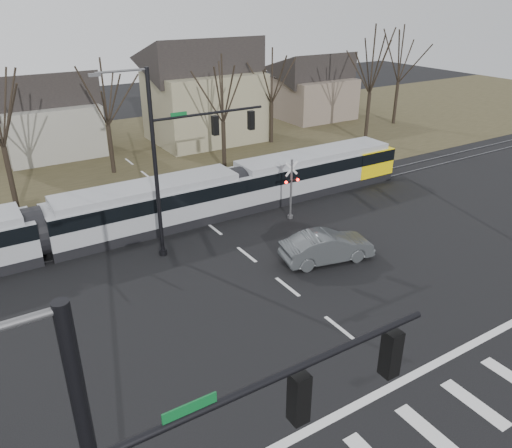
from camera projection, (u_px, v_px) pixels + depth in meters
ground at (372, 353)px, 20.43m from camera, size 140.00×140.00×0.00m
grass_verge at (122, 156)px, 45.06m from camera, size 140.00×28.00×0.01m
crosswalk at (453, 417)px, 17.35m from camera, size 27.00×2.60×0.01m
stop_line at (405, 380)px, 19.04m from camera, size 28.00×0.35×0.01m
lane_dashes at (200, 217)px, 32.75m from camera, size 0.18×30.00×0.01m
rail_pair at (201, 218)px, 32.58m from camera, size 90.00×1.52×0.06m
tram at (147, 206)px, 30.38m from camera, size 39.19×2.91×2.97m
sedan at (327, 247)px, 27.19m from camera, size 3.86×5.83×1.68m
signal_pole_far at (183, 153)px, 26.49m from camera, size 9.28×0.44×10.20m
rail_crossing_signal at (291, 191)px, 31.88m from camera, size 1.08×0.36×4.00m
tree_row at (164, 110)px, 39.29m from camera, size 59.20×7.20×10.00m
house_b at (47, 110)px, 44.07m from camera, size 8.64×7.56×7.65m
house_c at (204, 86)px, 47.93m from camera, size 10.80×8.64×10.10m
house_d at (314, 83)px, 57.18m from camera, size 8.64×7.56×7.65m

